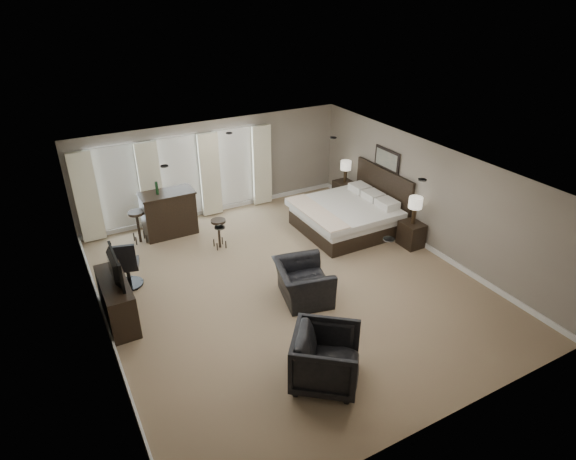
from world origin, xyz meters
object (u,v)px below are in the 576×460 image
nightstand_far (344,192)px  lamp_near (415,210)px  bed (348,204)px  lamp_far (345,172)px  armchair_far (326,356)px  bar_stool_left (138,227)px  nightstand_near (411,234)px  dresser (117,301)px  bar_stool_right (219,234)px  tv (113,278)px  desk_chair (126,263)px  bar_counter (169,213)px  armchair_near (303,277)px

nightstand_far → lamp_near: 2.97m
bed → lamp_far: 1.72m
armchair_far → bar_stool_left: armchair_far is taller
bed → nightstand_near: bearing=-58.5°
nightstand_near → nightstand_far: (0.00, 2.90, 0.02)m
lamp_near → dresser: lamp_near is taller
bar_stool_right → tv: bearing=-147.8°
dresser → bar_stool_left: size_ratio=1.82×
nightstand_far → bed: bearing=-121.5°
nightstand_near → tv: tv is taller
desk_chair → bar_counter: bearing=-113.3°
armchair_far → bar_stool_left: 6.40m
lamp_near → desk_chair: bearing=166.6°
nightstand_near → armchair_near: armchair_near is taller
bar_counter → bar_stool_left: bar_counter is taller
dresser → bar_stool_right: (2.74, 1.73, -0.07)m
nightstand_near → desk_chair: bearing=166.6°
bar_counter → desk_chair: 2.38m
lamp_far → armchair_near: (-3.45, -3.54, -0.45)m
armchair_near → armchair_far: size_ratio=1.11×
lamp_far → lamp_near: bearing=-90.0°
desk_chair → armchair_far: bearing=131.4°
nightstand_near → bar_counter: size_ratio=0.46×
desk_chair → lamp_far: bearing=-153.6°
dresser → tv: tv is taller
lamp_far → desk_chair: size_ratio=0.57×
armchair_far → bar_stool_left: (-1.55, 6.21, -0.12)m
lamp_near → bar_counter: size_ratio=0.51×
desk_chair → nightstand_far: bearing=-153.6°
lamp_far → dresser: (-6.92, -2.46, -0.53)m
armchair_far → bar_stool_right: (0.11, 4.98, -0.16)m
lamp_near → desk_chair: (-6.50, 1.55, -0.40)m
armchair_far → lamp_near: bearing=-18.0°
nightstand_near → armchair_far: bearing=-146.7°
nightstand_near → bar_stool_left: bearing=149.9°
armchair_far → desk_chair: size_ratio=0.97×
bar_stool_right → desk_chair: (-2.31, -0.61, 0.18)m
desk_chair → bar_stool_left: bearing=-95.2°
lamp_far → bar_counter: (-5.03, 0.53, -0.39)m
desk_chair → dresser: bearing=83.7°
armchair_far → bar_stool_right: size_ratio=1.43×
armchair_far → bar_counter: 6.30m
nightstand_far → bar_stool_left: bearing=175.2°
lamp_near → bar_stool_right: lamp_near is taller
bed → nightstand_far: bed is taller
nightstand_near → bar_counter: bearing=145.7°
nightstand_far → bar_counter: 5.07m
armchair_near → armchair_far: 2.34m
tv → desk_chair: bearing=-20.9°
nightstand_near → tv: (-6.92, 0.44, 0.64)m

